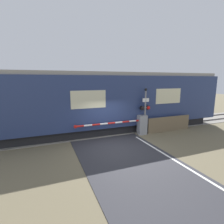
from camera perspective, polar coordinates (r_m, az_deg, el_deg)
name	(u,v)px	position (r m, az deg, el deg)	size (l,w,h in m)	color
ground_plane	(115,147)	(10.05, 0.86, -11.31)	(80.00, 80.00, 0.00)	#6B6047
track_bed	(97,131)	(13.00, -4.80, -6.12)	(36.00, 3.20, 0.13)	gray
train	(83,103)	(12.30, -9.44, 3.05)	(21.74, 3.22, 4.24)	black
crossing_barrier	(138,125)	(12.07, 8.53, -4.06)	(4.97, 0.44, 1.35)	gray
signal_post	(145,109)	(12.02, 10.81, 1.09)	(0.76, 0.26, 3.18)	gray
roadside_fence	(169,124)	(13.46, 18.18, -3.72)	(3.61, 0.06, 1.10)	#726047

